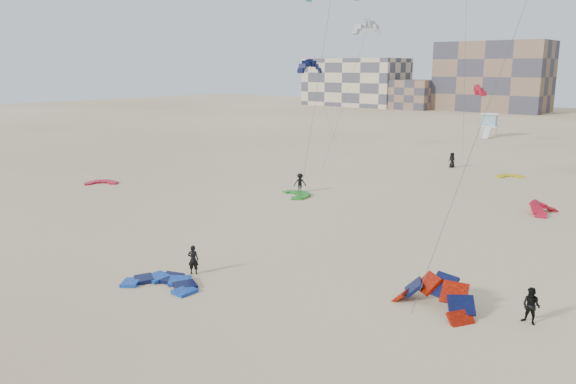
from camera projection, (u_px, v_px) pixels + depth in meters
The scene contains 18 objects.
ground at pixel (155, 286), 29.85m from camera, with size 320.00×320.00×0.00m, color beige.
kite_ground_blue at pixel (162, 286), 29.90m from camera, with size 3.86×4.03×0.51m, color blue, non-canonical shape.
kite_ground_orange at pixel (434, 308), 27.08m from camera, with size 4.13×3.49×2.36m, color red, non-canonical shape.
kite_ground_red at pixel (101, 184), 56.15m from camera, with size 2.89×3.07×0.41m, color red, non-canonical shape.
kite_ground_green at pixel (296, 196), 50.93m from camera, with size 3.25×3.45×0.42m, color green, non-canonical shape.
kite_ground_red_far at pixel (543, 214), 44.57m from camera, with size 2.87×2.68×1.48m, color red, non-canonical shape.
kite_ground_yellow at pixel (509, 177), 59.52m from camera, with size 2.65×2.78×0.38m, color yellow, non-canonical shape.
kitesurfer_main at pixel (193, 260), 31.43m from camera, with size 0.61×0.40×1.69m, color black.
kitesurfer_b at pixel (531, 306), 25.27m from camera, with size 0.84×0.65×1.72m, color black.
kitesurfer_c at pixel (300, 183), 52.08m from camera, with size 1.16×0.67×1.79m, color black.
kitesurfer_e at pixel (452, 160), 65.04m from camera, with size 0.86×0.56×1.76m, color black.
kite_fly_grey at pixel (367, 29), 63.08m from camera, with size 4.55×13.20×15.95m.
kite_fly_navy at pixel (310, 68), 73.20m from camera, with size 4.38×6.15×11.59m.
kite_fly_red at pixel (480, 91), 81.78m from camera, with size 5.95×11.43×8.41m.
lifeguard_tower_far at pixel (489, 125), 93.90m from camera, with size 3.23×5.58×3.89m.
condo_west_a at pixel (356, 82), 169.92m from camera, with size 30.00×15.00×14.00m, color beige.
condo_west_b at pixel (493, 77), 147.91m from camera, with size 28.00×14.00×18.00m, color #7F624D.
condo_fill_left at pixel (412, 94), 156.75m from camera, with size 12.00×10.00×8.00m, color #7F624D.
Camera 1 is at (23.19, -17.31, 11.37)m, focal length 35.00 mm.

